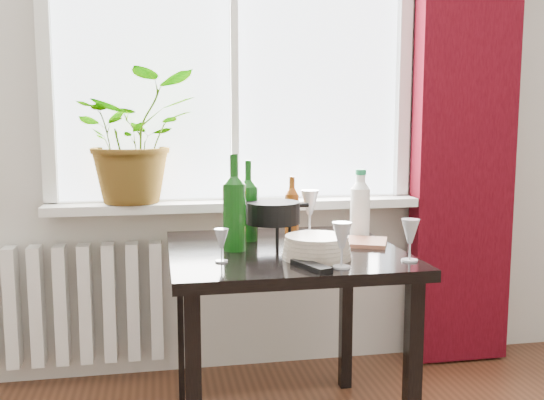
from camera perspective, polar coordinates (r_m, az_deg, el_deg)
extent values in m
cube|color=white|center=(2.89, -3.67, 15.14)|extent=(1.72, 0.08, 1.62)
cube|color=white|center=(2.83, -3.36, -0.43)|extent=(1.72, 0.20, 0.04)
cube|color=#39050D|center=(3.12, 17.75, 8.65)|extent=(0.50, 0.12, 2.56)
cube|color=white|center=(2.95, -18.15, -9.29)|extent=(0.80, 0.10, 0.55)
cube|color=black|center=(2.28, 1.12, -5.05)|extent=(0.85, 0.85, 0.04)
cube|color=black|center=(2.01, -7.40, -18.06)|extent=(0.05, 0.05, 0.70)
cube|color=black|center=(2.69, -8.34, -11.36)|extent=(0.05, 0.05, 0.70)
cube|color=black|center=(2.17, 13.06, -16.20)|extent=(0.05, 0.05, 0.70)
cube|color=black|center=(2.81, 6.97, -10.49)|extent=(0.05, 0.05, 0.70)
imported|color=#3E7E21|center=(2.79, -12.78, 5.80)|extent=(0.64, 0.59, 0.59)
cylinder|color=beige|center=(2.11, 4.23, -4.47)|extent=(0.30, 0.30, 0.08)
cube|color=black|center=(1.97, 3.70, -6.21)|extent=(0.11, 0.18, 0.02)
cube|color=#A36349|center=(2.38, 7.31, -3.89)|extent=(0.33, 0.28, 0.02)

